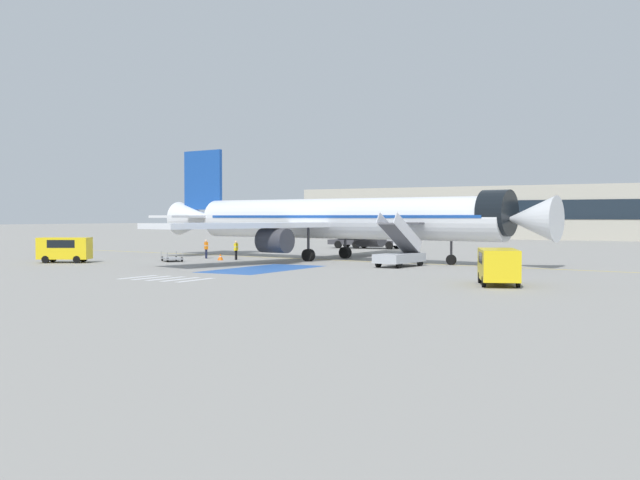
# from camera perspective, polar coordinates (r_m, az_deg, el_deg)

# --- Properties ---
(ground_plane) EXTENTS (600.00, 600.00, 0.00)m
(ground_plane) POSITION_cam_1_polar(r_m,az_deg,el_deg) (66.71, 2.41, -1.63)
(ground_plane) COLOR gray
(apron_leadline_yellow) EXTENTS (74.75, 9.01, 0.01)m
(apron_leadline_yellow) POSITION_cam_1_polar(r_m,az_deg,el_deg) (68.06, 1.66, -1.56)
(apron_leadline_yellow) COLOR gold
(apron_leadline_yellow) RESTS_ON ground_plane
(apron_stand_patch_blue) EXTENTS (5.06, 10.88, 0.01)m
(apron_stand_patch_blue) POSITION_cam_1_polar(r_m,az_deg,el_deg) (57.01, -4.33, -2.21)
(apron_stand_patch_blue) COLOR #2856A8
(apron_stand_patch_blue) RESTS_ON ground_plane
(apron_walkway_bar_0) EXTENTS (0.44, 3.60, 0.01)m
(apron_walkway_bar_0) POSITION_cam_1_polar(r_m,az_deg,el_deg) (50.68, -13.71, -2.76)
(apron_walkway_bar_0) COLOR silver
(apron_walkway_bar_0) RESTS_ON ground_plane
(apron_walkway_bar_1) EXTENTS (0.44, 3.60, 0.01)m
(apron_walkway_bar_1) POSITION_cam_1_polar(r_m,az_deg,el_deg) (49.88, -12.69, -2.83)
(apron_walkway_bar_1) COLOR silver
(apron_walkway_bar_1) RESTS_ON ground_plane
(apron_walkway_bar_2) EXTENTS (0.44, 3.60, 0.01)m
(apron_walkway_bar_2) POSITION_cam_1_polar(r_m,az_deg,el_deg) (49.09, -11.65, -2.89)
(apron_walkway_bar_2) COLOR silver
(apron_walkway_bar_2) RESTS_ON ground_plane
(apron_walkway_bar_3) EXTENTS (0.44, 3.60, 0.01)m
(apron_walkway_bar_3) POSITION_cam_1_polar(r_m,az_deg,el_deg) (48.31, -10.57, -2.96)
(apron_walkway_bar_3) COLOR silver
(apron_walkway_bar_3) RESTS_ON ground_plane
(apron_walkway_bar_4) EXTENTS (0.44, 3.60, 0.01)m
(apron_walkway_bar_4) POSITION_cam_1_polar(r_m,az_deg,el_deg) (47.56, -9.46, -3.03)
(apron_walkway_bar_4) COLOR silver
(apron_walkway_bar_4) RESTS_ON ground_plane
(airliner) EXTENTS (40.92, 36.62, 10.87)m
(airliner) POSITION_cam_1_polar(r_m,az_deg,el_deg) (68.36, 1.15, 1.62)
(airliner) COLOR silver
(airliner) RESTS_ON ground_plane
(boarding_stairs_forward) EXTENTS (2.75, 5.42, 4.34)m
(boarding_stairs_forward) POSITION_cam_1_polar(r_m,az_deg,el_deg) (59.74, 6.10, -1.05)
(boarding_stairs_forward) COLOR #ADB2BA
(boarding_stairs_forward) RESTS_ON ground_plane
(fuel_tanker) EXTENTS (9.90, 2.81, 3.62)m
(fuel_tanker) POSITION_cam_1_polar(r_m,az_deg,el_deg) (93.64, 3.50, 0.48)
(fuel_tanker) COLOR #38383D
(fuel_tanker) RESTS_ON ground_plane
(service_van_0) EXTENTS (4.70, 3.69, 2.18)m
(service_van_0) POSITION_cam_1_polar(r_m,az_deg,el_deg) (68.26, -18.88, -0.56)
(service_van_0) COLOR yellow
(service_van_0) RESTS_ON ground_plane
(service_van_1) EXTENTS (3.57, 4.97, 2.09)m
(service_van_1) POSITION_cam_1_polar(r_m,az_deg,el_deg) (44.61, 13.44, -1.76)
(service_van_1) COLOR yellow
(service_van_1) RESTS_ON ground_plane
(baggage_cart) EXTENTS (2.98, 2.74, 0.87)m
(baggage_cart) POSITION_cam_1_polar(r_m,az_deg,el_deg) (67.78, -11.21, -1.39)
(baggage_cart) COLOR gray
(baggage_cart) RESTS_ON ground_plane
(ground_crew_0) EXTENTS (0.26, 0.44, 1.77)m
(ground_crew_0) POSITION_cam_1_polar(r_m,az_deg,el_deg) (69.22, -6.42, -0.67)
(ground_crew_0) COLOR black
(ground_crew_0) RESTS_ON ground_plane
(ground_crew_1) EXTENTS (0.49, 0.39, 1.80)m
(ground_crew_1) POSITION_cam_1_polar(r_m,az_deg,el_deg) (71.89, -8.67, -0.57)
(ground_crew_1) COLOR #191E38
(ground_crew_1) RESTS_ON ground_plane
(traffic_cone_0) EXTENTS (0.55, 0.55, 0.61)m
(traffic_cone_0) POSITION_cam_1_polar(r_m,az_deg,el_deg) (68.92, -7.60, -1.28)
(traffic_cone_0) COLOR orange
(traffic_cone_0) RESTS_ON ground_plane
(terminal_building) EXTENTS (102.94, 12.10, 9.44)m
(terminal_building) POSITION_cam_1_polar(r_m,az_deg,el_deg) (138.45, 18.81, 2.00)
(terminal_building) COLOR #B2AD9E
(terminal_building) RESTS_ON ground_plane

